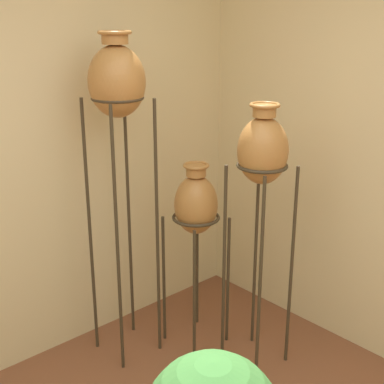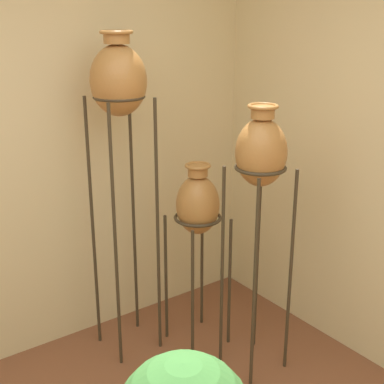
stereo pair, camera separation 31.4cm
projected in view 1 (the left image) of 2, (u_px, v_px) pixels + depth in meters
name	position (u px, v px, depth m)	size (l,w,h in m)	color
vase_stand_tall	(117.00, 89.00, 2.97)	(0.32, 0.32, 1.99)	#382D1E
vase_stand_medium	(263.00, 157.00, 2.96)	(0.30, 0.30, 1.62)	#382D1E
vase_stand_short	(196.00, 207.00, 3.29)	(0.31, 0.31, 1.22)	#382D1E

